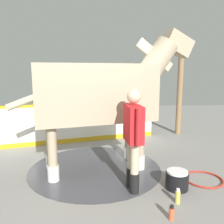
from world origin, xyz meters
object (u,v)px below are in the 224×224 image
at_px(handler, 133,134).
at_px(bottle_spray, 172,213).
at_px(wash_bucket, 177,180).
at_px(hose_coil, 203,179).
at_px(bottle_shampoo, 178,196).
at_px(horse, 101,92).

distance_m(handler, bottle_spray, 1.21).
relative_size(wash_bucket, hose_coil, 0.55).
bearing_deg(wash_bucket, hose_coil, -154.62).
bearing_deg(bottle_shampoo, bottle_spray, 61.56).
bearing_deg(hose_coil, wash_bucket, 25.38).
height_order(handler, bottle_shampoo, handler).
bearing_deg(hose_coil, bottle_shampoo, 45.16).
distance_m(bottle_spray, hose_coil, 1.38).
xyz_separation_m(bottle_shampoo, hose_coil, (-0.68, -0.69, -0.08)).
distance_m(wash_bucket, bottle_shampoo, 0.44).
height_order(bottle_shampoo, hose_coil, bottle_shampoo).
bearing_deg(bottle_shampoo, horse, -50.34).
bearing_deg(horse, bottle_spray, -77.66).
bearing_deg(bottle_spray, hose_coil, -129.86).
height_order(wash_bucket, bottle_spray, wash_bucket).
distance_m(bottle_shampoo, bottle_spray, 0.42).
xyz_separation_m(horse, wash_bucket, (-1.21, 0.89, -1.33)).
distance_m(horse, handler, 1.16).
relative_size(horse, wash_bucket, 9.55).
relative_size(wash_bucket, bottle_spray, 1.83).
bearing_deg(wash_bucket, horse, -36.35).
bearing_deg(horse, handler, -76.21).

